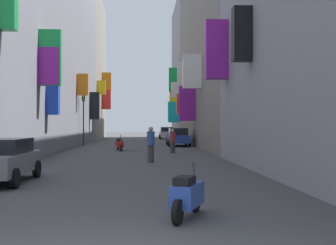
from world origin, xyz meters
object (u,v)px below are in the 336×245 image
at_px(parked_car_grey, 0,159).
at_px(pedestrian_crossing, 172,141).
at_px(parked_car_blue, 178,137).
at_px(parked_car_silver, 167,133).
at_px(scooter_red, 120,144).
at_px(traffic_light_near_corner, 83,110).
at_px(scooter_black, 152,135).
at_px(pedestrian_near_left, 151,145).
at_px(scooter_blue, 187,195).

bearing_deg(parked_car_grey, pedestrian_crossing, 64.77).
height_order(parked_car_grey, parked_car_blue, parked_car_blue).
xyz_separation_m(parked_car_silver, pedestrian_crossing, (-1.15, -27.48, -0.01)).
bearing_deg(parked_car_grey, scooter_red, 80.02).
height_order(pedestrian_crossing, traffic_light_near_corner, traffic_light_near_corner).
relative_size(parked_car_blue, scooter_black, 2.23).
xyz_separation_m(parked_car_blue, traffic_light_near_corner, (-8.26, 1.06, 2.36)).
xyz_separation_m(pedestrian_near_left, traffic_light_near_corner, (-5.60, 17.08, 2.28)).
xyz_separation_m(scooter_blue, traffic_light_near_corner, (-6.09, 29.58, 2.70)).
bearing_deg(scooter_blue, scooter_black, 89.55).
xyz_separation_m(parked_car_silver, traffic_light_near_corner, (-8.30, -17.30, 2.37)).
bearing_deg(parked_car_silver, scooter_black, 147.79).
height_order(scooter_blue, scooter_black, same).
height_order(scooter_blue, traffic_light_near_corner, traffic_light_near_corner).
bearing_deg(pedestrian_near_left, scooter_red, 101.92).
bearing_deg(parked_car_grey, traffic_light_near_corner, 91.52).
xyz_separation_m(scooter_blue, pedestrian_near_left, (-0.49, 12.50, 0.42)).
height_order(parked_car_silver, scooter_red, parked_car_silver).
bearing_deg(scooter_red, pedestrian_crossing, -37.78).
height_order(parked_car_grey, scooter_blue, parked_car_grey).
relative_size(scooter_red, scooter_black, 0.96).
xyz_separation_m(scooter_black, pedestrian_crossing, (0.67, -28.63, 0.32)).
height_order(parked_car_silver, pedestrian_near_left, pedestrian_near_left).
xyz_separation_m(scooter_blue, scooter_red, (-2.54, 22.18, 0.00)).
relative_size(parked_car_silver, scooter_blue, 2.33).
bearing_deg(scooter_blue, parked_car_blue, 85.67).
bearing_deg(pedestrian_crossing, scooter_black, 91.35).
relative_size(parked_car_grey, parked_car_blue, 0.89).
bearing_deg(scooter_red, traffic_light_near_corner, 115.70).
height_order(pedestrian_near_left, traffic_light_near_corner, traffic_light_near_corner).
xyz_separation_m(pedestrian_crossing, traffic_light_near_corner, (-7.14, 10.17, 2.38)).
bearing_deg(scooter_blue, traffic_light_near_corner, 101.64).
bearing_deg(traffic_light_near_corner, scooter_black, 70.68).
height_order(parked_car_silver, traffic_light_near_corner, traffic_light_near_corner).
relative_size(pedestrian_crossing, traffic_light_near_corner, 0.34).
relative_size(scooter_black, pedestrian_near_left, 1.13).
distance_m(parked_car_blue, scooter_blue, 28.60).
distance_m(parked_car_grey, traffic_light_near_corner, 24.11).
height_order(parked_car_grey, scooter_red, parked_car_grey).
xyz_separation_m(parked_car_grey, traffic_light_near_corner, (-0.64, 23.98, 2.42)).
xyz_separation_m(parked_car_grey, pedestrian_crossing, (6.51, 13.81, 0.04)).
relative_size(parked_car_grey, traffic_light_near_corner, 0.85).
bearing_deg(scooter_blue, pedestrian_near_left, 92.25).
bearing_deg(traffic_light_near_corner, parked_car_blue, -7.29).
xyz_separation_m(parked_car_grey, pedestrian_near_left, (4.97, 6.91, 0.13)).
bearing_deg(pedestrian_crossing, parked_car_blue, 83.05).
distance_m(parked_car_grey, scooter_red, 16.85).
height_order(parked_car_silver, scooter_black, parked_car_silver).
relative_size(parked_car_grey, scooter_blue, 2.36).
distance_m(parked_car_grey, pedestrian_near_left, 8.51).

